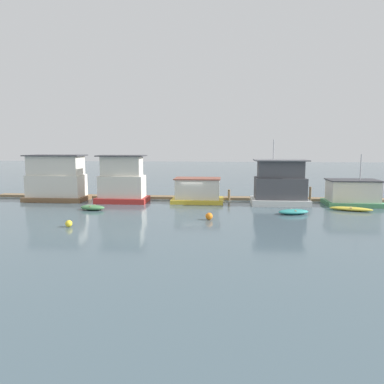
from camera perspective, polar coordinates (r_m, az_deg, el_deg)
ground_plane at (r=43.49m, az=0.12°, el=-1.66°), size 200.00×200.00×0.00m
dock_walkway at (r=46.60m, az=0.48°, el=-0.87°), size 51.00×1.56×0.30m
houseboat_brown at (r=47.92m, az=-19.95°, el=1.83°), size 7.20×3.97×5.50m
houseboat_red at (r=44.43m, az=-10.60°, el=1.55°), size 5.92×3.48×5.50m
houseboat_yellow at (r=43.75m, az=0.86°, el=0.17°), size 5.97×3.95×2.86m
houseboat_white at (r=43.19m, az=13.25°, el=1.09°), size 6.35×4.03×7.28m
houseboat_green at (r=45.31m, az=23.25°, el=-0.15°), size 5.94×4.04×5.68m
dinghy_green at (r=40.14m, az=-14.93°, el=-2.29°), size 2.81×1.67×0.52m
dinghy_teal at (r=37.82m, az=15.20°, el=-2.92°), size 3.28×2.12×0.48m
dinghy_yellow at (r=41.65m, az=23.05°, el=-2.38°), size 4.28×2.24×0.40m
mooring_post_near_right at (r=46.37m, az=17.56°, el=-0.33°), size 0.27×0.27×1.78m
mooring_post_far_right at (r=49.10m, az=-17.42°, el=0.28°), size 0.23×0.23×2.11m
mooring_post_near_left at (r=45.34m, az=5.67°, el=-0.47°), size 0.31×0.31×1.34m
buoy_orange at (r=33.84m, az=2.61°, el=-3.71°), size 0.66×0.66×0.66m
buoy_yellow at (r=32.60m, az=-18.27°, el=-4.59°), size 0.57×0.57×0.57m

